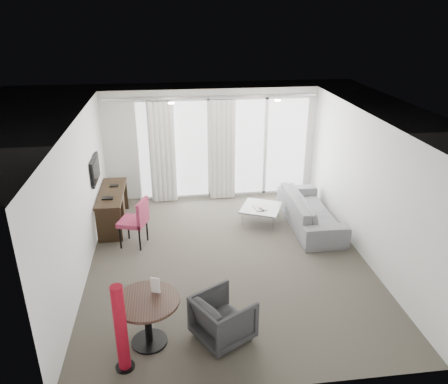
{
  "coord_description": "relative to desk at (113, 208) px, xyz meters",
  "views": [
    {
      "loc": [
        -0.95,
        -6.87,
        4.34
      ],
      "look_at": [
        0.0,
        0.6,
        1.1
      ],
      "focal_mm": 35.0,
      "sensor_mm": 36.0,
      "label": 1
    }
  ],
  "objects": [
    {
      "name": "rattan_chair_a",
      "position": [
        3.09,
        3.13,
        0.08
      ],
      "size": [
        0.67,
        0.67,
        0.91
      ],
      "primitive_type": null,
      "rotation": [
        0.0,
        0.0,
        -0.08
      ],
      "color": "brown",
      "rests_on": "terrace_slab"
    },
    {
      "name": "rattan_chair_b",
      "position": [
        3.81,
        3.46,
        0.05
      ],
      "size": [
        0.66,
        0.66,
        0.86
      ],
      "primitive_type": null,
      "rotation": [
        0.0,
        0.0,
        0.13
      ],
      "color": "brown",
      "rests_on": "terrace_slab"
    },
    {
      "name": "window_panel",
      "position": [
        2.53,
        1.3,
        0.82
      ],
      "size": [
        4.0,
        0.02,
        2.38
      ],
      "primitive_type": null,
      "color": "white",
      "rests_on": "ground"
    },
    {
      "name": "menu_card",
      "position": [
        0.98,
        -3.55,
        0.34
      ],
      "size": [
        0.13,
        0.07,
        0.23
      ],
      "primitive_type": null,
      "rotation": [
        0.0,
        0.0,
        -0.38
      ],
      "color": "white",
      "rests_on": "round_table"
    },
    {
      "name": "remote",
      "position": [
        3.11,
        -0.42,
        -0.02
      ],
      "size": [
        0.11,
        0.17,
        0.02
      ],
      "primitive_type": null,
      "rotation": [
        0.0,
        0.0,
        0.38
      ],
      "color": "black",
      "rests_on": "coffee_table"
    },
    {
      "name": "wall_right",
      "position": [
        4.73,
        -1.69,
        0.92
      ],
      "size": [
        0.0,
        6.0,
        2.6
      ],
      "primitive_type": "cube",
      "color": "silver",
      "rests_on": "ground"
    },
    {
      "name": "terrace_slab",
      "position": [
        2.53,
        2.81,
        -0.44
      ],
      "size": [
        5.6,
        3.0,
        0.12
      ],
      "primitive_type": "cube",
      "color": "#4D4D50",
      "rests_on": "ground"
    },
    {
      "name": "curtain_left",
      "position": [
        1.08,
        1.13,
        0.82
      ],
      "size": [
        0.6,
        0.2,
        2.38
      ],
      "primitive_type": null,
      "color": "silver",
      "rests_on": "ground"
    },
    {
      "name": "desk",
      "position": [
        0.0,
        0.0,
        0.0
      ],
      "size": [
        0.51,
        1.62,
        0.76
      ],
      "primitive_type": null,
      "color": "black",
      "rests_on": "floor"
    },
    {
      "name": "balustrade",
      "position": [
        2.53,
        4.26,
        0.12
      ],
      "size": [
        5.5,
        0.06,
        1.05
      ],
      "primitive_type": null,
      "color": "#B2B2B7",
      "rests_on": "terrace_slab"
    },
    {
      "name": "red_lamp",
      "position": [
        0.55,
        -4.12,
        0.25
      ],
      "size": [
        0.26,
        0.26,
        1.26
      ],
      "primitive_type": "cylinder",
      "rotation": [
        0.0,
        0.0,
        0.04
      ],
      "color": "maroon",
      "rests_on": "floor"
    },
    {
      "name": "curtain_right",
      "position": [
        2.48,
        1.13,
        0.82
      ],
      "size": [
        0.6,
        0.2,
        2.38
      ],
      "primitive_type": null,
      "color": "silver",
      "rests_on": "ground"
    },
    {
      "name": "round_table",
      "position": [
        0.85,
        -3.69,
        -0.02
      ],
      "size": [
        0.99,
        0.99,
        0.72
      ],
      "primitive_type": null,
      "rotation": [
        0.0,
        0.0,
        0.11
      ],
      "color": "#38231B",
      "rests_on": "floor"
    },
    {
      "name": "desk_chair",
      "position": [
        0.48,
        -0.91,
        0.1
      ],
      "size": [
        0.66,
        0.63,
        0.97
      ],
      "primitive_type": null,
      "rotation": [
        0.0,
        0.0,
        -0.32
      ],
      "color": "#912945",
      "rests_on": "floor"
    },
    {
      "name": "curtain_track",
      "position": [
        2.23,
        1.13,
        2.07
      ],
      "size": [
        4.8,
        0.04,
        0.04
      ],
      "primitive_type": null,
      "color": "#B2B2B7",
      "rests_on": "ceiling"
    },
    {
      "name": "tub_armchair",
      "position": [
        1.88,
        -3.72,
        -0.05
      ],
      "size": [
        0.99,
        0.99,
        0.67
      ],
      "primitive_type": "imported",
      "rotation": [
        0.0,
        0.0,
        2.1
      ],
      "color": "#2C2C2D",
      "rests_on": "floor"
    },
    {
      "name": "ceiling",
      "position": [
        2.23,
        -1.69,
        2.22
      ],
      "size": [
        5.0,
        6.0,
        0.0
      ],
      "primitive_type": "cube",
      "color": "white",
      "rests_on": "ground"
    },
    {
      "name": "sofa",
      "position": [
        4.14,
        -0.53,
        -0.05
      ],
      "size": [
        0.89,
        2.27,
        0.66
      ],
      "primitive_type": "imported",
      "rotation": [
        0.0,
        0.0,
        1.57
      ],
      "color": "slate",
      "rests_on": "floor"
    },
    {
      "name": "wall_left",
      "position": [
        -0.27,
        -1.69,
        0.92
      ],
      "size": [
        0.0,
        6.0,
        2.6
      ],
      "primitive_type": "cube",
      "color": "silver",
      "rests_on": "ground"
    },
    {
      "name": "rattan_table",
      "position": [
        3.88,
        2.14,
        -0.15
      ],
      "size": [
        0.52,
        0.52,
        0.45
      ],
      "primitive_type": null,
      "rotation": [
        0.0,
        0.0,
        0.17
      ],
      "color": "brown",
      "rests_on": "terrace_slab"
    },
    {
      "name": "coffee_table",
      "position": [
        3.14,
        -0.28,
        -0.2
      ],
      "size": [
        1.05,
        1.05,
        0.36
      ],
      "primitive_type": null,
      "rotation": [
        0.0,
        0.0,
        -0.43
      ],
      "color": "gray",
      "rests_on": "floor"
    },
    {
      "name": "window_frame",
      "position": [
        2.53,
        1.28,
        0.82
      ],
      "size": [
        4.1,
        0.06,
        2.44
      ],
      "primitive_type": null,
      "color": "white",
      "rests_on": "ground"
    },
    {
      "name": "downlight_a",
      "position": [
        1.33,
        -0.09,
        2.21
      ],
      "size": [
        0.12,
        0.12,
        0.02
      ],
      "primitive_type": "cylinder",
      "color": "#FFE0B2",
      "rests_on": "ceiling"
    },
    {
      "name": "wall_front",
      "position": [
        2.23,
        -4.69,
        0.92
      ],
      "size": [
        5.0,
        0.0,
        2.6
      ],
      "primitive_type": "cube",
      "color": "silver",
      "rests_on": "ground"
    },
    {
      "name": "magazine",
      "position": [
        3.09,
        -0.34,
        -0.02
      ],
      "size": [
        0.29,
        0.33,
        0.02
      ],
      "primitive_type": null,
      "rotation": [
        0.0,
        0.0,
        0.21
      ],
      "color": "gray",
      "rests_on": "coffee_table"
    },
    {
      "name": "tv",
      "position": [
        -0.23,
        -0.24,
        0.97
      ],
      "size": [
        0.05,
        0.8,
        0.5
      ],
      "primitive_type": null,
      "color": "black",
      "rests_on": "wall_left"
    },
    {
      "name": "floor",
      "position": [
        2.23,
        -1.69,
        -0.38
      ],
      "size": [
        5.0,
        6.0,
        0.0
      ],
      "primitive_type": "cube",
      "color": "#454036",
      "rests_on": "ground"
    },
    {
      "name": "downlight_b",
      "position": [
        3.43,
        -0.09,
        2.21
      ],
      "size": [
        0.12,
        0.12,
        0.02
      ],
      "primitive_type": "cylinder",
      "color": "#FFE0B2",
      "rests_on": "ceiling"
    }
  ]
}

